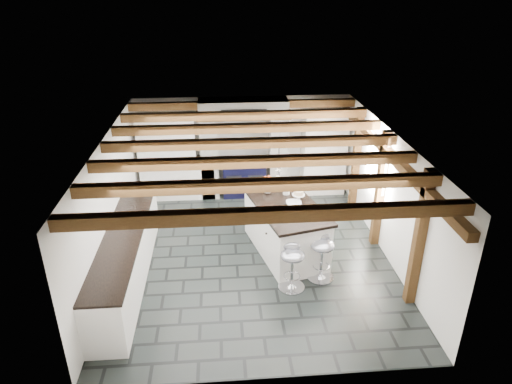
{
  "coord_description": "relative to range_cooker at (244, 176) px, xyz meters",
  "views": [
    {
      "loc": [
        -0.54,
        -7.33,
        4.74
      ],
      "look_at": [
        0.1,
        0.4,
        1.1
      ],
      "focal_mm": 32.0,
      "sensor_mm": 36.0,
      "label": 1
    }
  ],
  "objects": [
    {
      "name": "kitchen_island",
      "position": [
        0.62,
        -2.62,
        0.05
      ],
      "size": [
        1.52,
        2.23,
        1.34
      ],
      "rotation": [
        0.0,
        0.0,
        0.25
      ],
      "color": "white",
      "rests_on": "ground"
    },
    {
      "name": "bar_stool_far",
      "position": [
        0.58,
        -3.78,
        0.05
      ],
      "size": [
        0.45,
        0.45,
        0.83
      ],
      "rotation": [
        0.0,
        0.0,
        -0.08
      ],
      "color": "silver",
      "rests_on": "ground"
    },
    {
      "name": "ground",
      "position": [
        0.0,
        -2.68,
        -0.47
      ],
      "size": [
        6.0,
        6.0,
        0.0
      ],
      "primitive_type": "plane",
      "color": "black",
      "rests_on": "ground"
    },
    {
      "name": "room_shell",
      "position": [
        -0.61,
        -1.26,
        0.6
      ],
      "size": [
        6.0,
        6.03,
        6.0
      ],
      "color": "white",
      "rests_on": "ground"
    },
    {
      "name": "bar_stool_near",
      "position": [
        1.12,
        -3.55,
        0.07
      ],
      "size": [
        0.49,
        0.49,
        0.86
      ],
      "rotation": [
        0.0,
        0.0,
        -0.18
      ],
      "color": "silver",
      "rests_on": "ground"
    },
    {
      "name": "range_cooker",
      "position": [
        0.0,
        0.0,
        0.0
      ],
      "size": [
        1.0,
        0.63,
        0.99
      ],
      "color": "black",
      "rests_on": "ground"
    }
  ]
}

